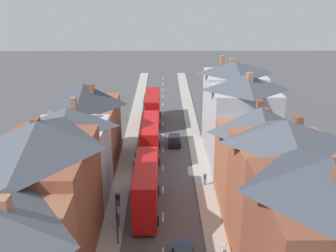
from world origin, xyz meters
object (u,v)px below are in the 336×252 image
pedestrian_mid_left (225,249)px  car_near_blue (175,140)px  double_decker_bus_mid_street (146,186)px  street_lamp (117,215)px  double_decker_bus_far_approaching (150,138)px  pedestrian_mid_right (118,219)px  car_near_silver (148,98)px  double_decker_bus_lead (153,108)px  car_parked_left_b (141,156)px  pedestrian_far_right (205,178)px  pedestrian_far_left (118,199)px

pedestrian_mid_left → car_near_blue: bearing=98.0°
double_decker_bus_mid_street → street_lamp: street_lamp is taller
double_decker_bus_far_approaching → pedestrian_mid_right: 17.92m
double_decker_bus_mid_street → pedestrian_mid_right: 4.73m
car_near_silver → double_decker_bus_lead: bearing=-84.6°
car_parked_left_b → pedestrian_far_right: size_ratio=2.65×
double_decker_bus_far_approaching → pedestrian_far_left: bearing=-102.9°
pedestrian_mid_right → street_lamp: size_ratio=0.29×
double_decker_bus_far_approaching → car_near_silver: bearing=92.6°
car_parked_left_b → street_lamp: street_lamp is taller
car_near_blue → pedestrian_far_left: 19.12m
double_decker_bus_far_approaching → car_parked_left_b: bearing=-126.7°
double_decker_bus_far_approaching → car_near_silver: double_decker_bus_far_approaching is taller
street_lamp → pedestrian_far_right: bearing=50.6°
car_parked_left_b → pedestrian_far_left: size_ratio=2.65×
double_decker_bus_mid_street → pedestrian_far_right: 8.90m
car_near_silver → pedestrian_far_left: size_ratio=2.74×
double_decker_bus_lead → car_near_silver: (-1.29, 13.70, -1.98)m
double_decker_bus_lead → pedestrian_far_right: bearing=-73.5°
double_decker_bus_mid_street → street_lamp: (-2.44, -6.16, 0.43)m
car_near_silver → pedestrian_far_left: bearing=-92.5°
car_parked_left_b → car_near_silver: bearing=90.0°
car_parked_left_b → pedestrian_far_right: pedestrian_far_right is taller
double_decker_bus_lead → pedestrian_mid_left: double_decker_bus_lead is taller
pedestrian_mid_left → pedestrian_mid_right: 11.25m
car_near_silver → street_lamp: size_ratio=0.80×
double_decker_bus_far_approaching → car_near_silver: (-1.29, 28.19, -1.98)m
car_parked_left_b → double_decker_bus_lead: bearing=85.4°
double_decker_bus_far_approaching → pedestrian_far_left: double_decker_bus_far_approaching is taller
pedestrian_mid_left → pedestrian_mid_right: bearing=153.9°
double_decker_bus_lead → pedestrian_far_left: (-3.12, -28.17, -1.78)m
double_decker_bus_mid_street → car_near_blue: (3.61, 18.41, -2.00)m
double_decker_bus_far_approaching → pedestrian_far_left: size_ratio=6.71×
car_parked_left_b → car_near_blue: bearing=50.5°
car_near_blue → car_near_silver: bearing=101.5°
double_decker_bus_lead → pedestrian_far_left: 28.40m
double_decker_bus_lead → car_near_silver: bearing=95.4°
double_decker_bus_far_approaching → car_parked_left_b: 2.94m
double_decker_bus_lead → pedestrian_far_left: double_decker_bus_lead is taller
car_near_silver → car_parked_left_b: car_near_silver is taller
car_near_blue → pedestrian_far_left: size_ratio=2.41×
double_decker_bus_lead → pedestrian_far_left: size_ratio=6.71×
car_near_blue → pedestrian_far_left: bearing=-110.6°
double_decker_bus_lead → double_decker_bus_mid_street: bearing=-90.0°
car_parked_left_b → double_decker_bus_mid_street: bearing=-84.1°
double_decker_bus_mid_street → car_near_blue: bearing=78.9°
double_decker_bus_lead → pedestrian_far_right: double_decker_bus_lead is taller
car_near_blue → double_decker_bus_lead: bearing=109.4°
pedestrian_far_right → street_lamp: bearing=-129.4°
car_parked_left_b → street_lamp: bearing=-93.5°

